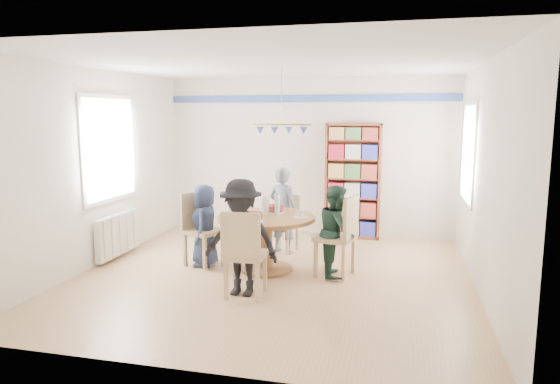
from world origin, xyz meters
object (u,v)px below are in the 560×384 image
(chair_left, at_px, (199,225))
(bookshelf, at_px, (353,182))
(chair_near, at_px, (244,250))
(person_right, at_px, (337,231))
(person_far, at_px, (283,210))
(person_near, at_px, (241,238))
(person_left, at_px, (205,225))
(radiator, at_px, (118,234))
(dining_table, at_px, (267,230))
(chair_far, at_px, (286,220))
(chair_right, at_px, (342,233))

(chair_left, height_order, bookshelf, bookshelf)
(chair_left, relative_size, bookshelf, 0.53)
(chair_near, distance_m, person_right, 1.40)
(chair_near, height_order, person_far, person_far)
(chair_near, xyz_separation_m, person_near, (-0.06, 0.10, 0.12))
(person_near, bearing_deg, person_left, 135.21)
(radiator, height_order, chair_left, chair_left)
(person_right, bearing_deg, person_near, 123.44)
(chair_near, bearing_deg, radiator, 153.90)
(radiator, xyz_separation_m, dining_table, (2.27, -0.07, 0.21))
(chair_far, xyz_separation_m, person_left, (-0.92, -1.04, 0.10))
(dining_table, distance_m, person_near, 0.96)
(dining_table, bearing_deg, person_left, 178.46)
(chair_right, relative_size, person_right, 0.88)
(chair_right, height_order, person_far, person_far)
(bookshelf, bearing_deg, chair_near, -106.41)
(person_far, bearing_deg, person_near, 109.11)
(chair_near, xyz_separation_m, bookshelf, (0.93, 3.16, 0.39))
(radiator, relative_size, chair_right, 0.95)
(person_near, relative_size, bookshelf, 0.70)
(person_right, bearing_deg, person_far, 34.52)
(dining_table, bearing_deg, person_near, -92.92)
(chair_left, relative_size, person_left, 0.89)
(dining_table, relative_size, chair_near, 1.28)
(person_left, height_order, person_right, person_right)
(chair_far, bearing_deg, person_right, -49.07)
(person_far, xyz_separation_m, person_near, (-0.06, -1.86, 0.03))
(chair_far, distance_m, person_right, 1.39)
(person_far, relative_size, person_near, 0.96)
(bookshelf, bearing_deg, chair_far, -131.09)
(dining_table, relative_size, chair_left, 1.28)
(radiator, height_order, chair_right, chair_right)
(dining_table, xyz_separation_m, person_right, (0.93, 0.01, 0.04))
(person_left, bearing_deg, radiator, -104.08)
(chair_left, distance_m, chair_near, 1.49)
(chair_near, bearing_deg, dining_table, 90.56)
(chair_right, distance_m, chair_near, 1.43)
(bookshelf, bearing_deg, radiator, -147.60)
(radiator, relative_size, person_left, 0.88)
(chair_near, xyz_separation_m, person_left, (-0.90, 1.07, 0.01))
(radiator, height_order, dining_table, dining_table)
(chair_far, xyz_separation_m, bookshelf, (0.92, 1.05, 0.48))
(person_near, bearing_deg, radiator, 159.60)
(person_left, bearing_deg, dining_table, 76.42)
(person_far, relative_size, bookshelf, 0.67)
(person_left, distance_m, bookshelf, 2.81)
(chair_far, bearing_deg, person_far, -93.43)
(chair_far, height_order, person_far, person_far)
(dining_table, xyz_separation_m, person_far, (0.01, 0.92, 0.10))
(chair_left, xyz_separation_m, person_right, (1.92, -0.05, 0.04))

